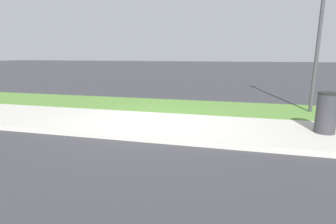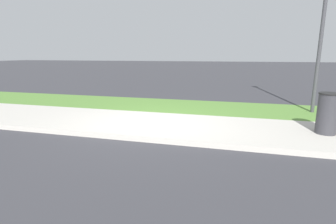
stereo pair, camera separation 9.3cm
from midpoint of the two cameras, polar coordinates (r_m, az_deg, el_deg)
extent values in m
plane|color=#38383D|center=(6.88, -3.14, -2.56)|extent=(120.00, 120.00, 0.00)
cube|color=#BCB7AD|center=(6.88, -3.14, -2.52)|extent=(18.00, 2.58, 0.01)
cube|color=#568438|center=(9.27, 1.72, 1.41)|extent=(18.00, 2.50, 0.01)
cube|color=#BCB7AD|center=(5.63, -7.49, -5.46)|extent=(18.00, 0.16, 0.12)
cylinder|color=#3D3D42|center=(9.27, 30.76, 15.07)|extent=(0.11, 0.11, 4.95)
cylinder|color=#333338|center=(6.94, 31.72, -0.43)|extent=(0.44, 0.44, 0.92)
cylinder|color=black|center=(6.87, 32.17, 3.42)|extent=(0.46, 0.46, 0.03)
camera|label=1|loc=(0.05, -89.59, 0.09)|focal=28.00mm
camera|label=2|loc=(0.05, 90.41, -0.09)|focal=28.00mm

